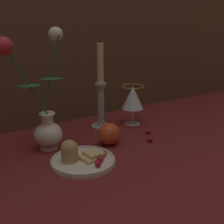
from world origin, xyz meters
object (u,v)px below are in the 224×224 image
object	(u,v)px
plate_with_pastries	(80,158)
apple_beside_vase	(109,134)
vase	(43,112)
candlestick	(101,96)
wine_glass	(133,99)

from	to	relation	value
plate_with_pastries	apple_beside_vase	distance (m)	0.16
vase	apple_beside_vase	distance (m)	0.23
apple_beside_vase	candlestick	bearing A→B (deg)	68.44
vase	apple_beside_vase	size ratio (longest dim) A/B	4.41
vase	plate_with_pastries	size ratio (longest dim) A/B	2.01
plate_with_pastries	candlestick	bearing A→B (deg)	47.18
plate_with_pastries	candlestick	size ratio (longest dim) A/B	0.58
apple_beside_vase	vase	bearing A→B (deg)	156.94
wine_glass	apple_beside_vase	xyz separation A→B (m)	(-0.19, -0.12, -0.07)
vase	plate_with_pastries	bearing A→B (deg)	-73.50
vase	candlestick	size ratio (longest dim) A/B	1.16
plate_with_pastries	wine_glass	size ratio (longest dim) A/B	1.23
wine_glass	candlestick	xyz separation A→B (m)	(-0.13, 0.03, 0.02)
candlestick	apple_beside_vase	distance (m)	0.18
plate_with_pastries	candlestick	distance (m)	0.32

